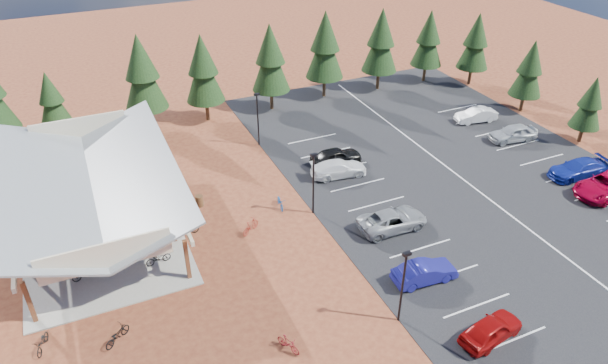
# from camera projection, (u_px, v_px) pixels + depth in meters

# --- Properties ---
(ground) EXTENTS (140.00, 140.00, 0.00)m
(ground) POSITION_uv_depth(u_px,v_px,m) (261.00, 244.00, 38.07)
(ground) COLOR #5F2719
(ground) RESTS_ON ground
(asphalt_lot) EXTENTS (27.00, 44.00, 0.04)m
(asphalt_lot) POSITION_uv_depth(u_px,v_px,m) (450.00, 169.00, 46.76)
(asphalt_lot) COLOR black
(asphalt_lot) RESTS_ON ground
(concrete_pad) EXTENTS (10.60, 18.60, 0.10)m
(concrete_pad) POSITION_uv_depth(u_px,v_px,m) (101.00, 224.00, 40.00)
(concrete_pad) COLOR gray
(concrete_pad) RESTS_ON ground
(bike_pavilion) EXTENTS (11.65, 19.40, 4.97)m
(bike_pavilion) POSITION_uv_depth(u_px,v_px,m) (90.00, 181.00, 37.99)
(bike_pavilion) COLOR #592719
(bike_pavilion) RESTS_ON concrete_pad
(lamp_post_0) EXTENTS (0.50, 0.25, 5.14)m
(lamp_post_0) POSITION_uv_depth(u_px,v_px,m) (403.00, 282.00, 30.48)
(lamp_post_0) COLOR black
(lamp_post_0) RESTS_ON ground
(lamp_post_1) EXTENTS (0.50, 0.25, 5.14)m
(lamp_post_1) POSITION_uv_depth(u_px,v_px,m) (313.00, 180.00, 39.75)
(lamp_post_1) COLOR black
(lamp_post_1) RESTS_ON ground
(lamp_post_2) EXTENTS (0.50, 0.25, 5.14)m
(lamp_post_2) POSITION_uv_depth(u_px,v_px,m) (258.00, 116.00, 49.03)
(lamp_post_2) COLOR black
(lamp_post_2) RESTS_ON ground
(trash_bin_0) EXTENTS (0.60, 0.60, 0.90)m
(trash_bin_0) POSITION_uv_depth(u_px,v_px,m) (179.00, 230.00, 38.73)
(trash_bin_0) COLOR #51351C
(trash_bin_0) RESTS_ON ground
(trash_bin_1) EXTENTS (0.60, 0.60, 0.90)m
(trash_bin_1) POSITION_uv_depth(u_px,v_px,m) (199.00, 201.00, 41.89)
(trash_bin_1) COLOR #51351C
(trash_bin_1) RESTS_ON ground
(pine_2) EXTENTS (2.86, 2.86, 6.67)m
(pine_2) POSITION_uv_depth(u_px,v_px,m) (51.00, 99.00, 49.57)
(pine_2) COLOR #382314
(pine_2) RESTS_ON ground
(pine_3) EXTENTS (4.07, 4.07, 9.48)m
(pine_3) POSITION_uv_depth(u_px,v_px,m) (142.00, 73.00, 50.34)
(pine_3) COLOR #382314
(pine_3) RESTS_ON ground
(pine_4) EXTENTS (3.80, 3.80, 8.85)m
(pine_4) POSITION_uv_depth(u_px,v_px,m) (203.00, 69.00, 52.30)
(pine_4) COLOR #382314
(pine_4) RESTS_ON ground
(pine_5) EXTENTS (3.90, 3.90, 9.09)m
(pine_5) POSITION_uv_depth(u_px,v_px,m) (270.00, 58.00, 54.46)
(pine_5) COLOR #382314
(pine_5) RESTS_ON ground
(pine_6) EXTENTS (4.06, 4.06, 9.45)m
(pine_6) POSITION_uv_depth(u_px,v_px,m) (325.00, 45.00, 57.19)
(pine_6) COLOR #382314
(pine_6) RESTS_ON ground
(pine_7) EXTENTS (3.92, 3.92, 9.14)m
(pine_7) POSITION_uv_depth(u_px,v_px,m) (381.00, 41.00, 59.13)
(pine_7) COLOR #382314
(pine_7) RESTS_ON ground
(pine_8) EXTENTS (3.57, 3.57, 8.31)m
(pine_8) POSITION_uv_depth(u_px,v_px,m) (429.00, 39.00, 61.41)
(pine_8) COLOR #382314
(pine_8) RESTS_ON ground
(pine_11) EXTENTS (2.76, 2.76, 6.43)m
(pine_11) POSITION_uv_depth(u_px,v_px,m) (590.00, 103.00, 49.13)
(pine_11) COLOR #382314
(pine_11) RESTS_ON ground
(pine_12) EXTENTS (3.25, 3.25, 7.58)m
(pine_12) POSITION_uv_depth(u_px,v_px,m) (530.00, 69.00, 54.52)
(pine_12) COLOR #382314
(pine_12) RESTS_ON ground
(pine_13) EXTENTS (3.54, 3.54, 8.26)m
(pine_13) POSITION_uv_depth(u_px,v_px,m) (476.00, 41.00, 60.67)
(pine_13) COLOR #382314
(pine_13) RESTS_ON ground
(bike_0) EXTENTS (1.84, 1.01, 0.91)m
(bike_0) POSITION_uv_depth(u_px,v_px,m) (85.00, 272.00, 34.79)
(bike_0) COLOR black
(bike_0) RESTS_ON concrete_pad
(bike_1) EXTENTS (1.80, 0.82, 1.04)m
(bike_1) POSITION_uv_depth(u_px,v_px,m) (50.00, 232.00, 38.24)
(bike_1) COLOR gray
(bike_1) RESTS_ON concrete_pad
(bike_2) EXTENTS (1.63, 0.75, 0.82)m
(bike_2) POSITION_uv_depth(u_px,v_px,m) (52.00, 215.00, 40.19)
(bike_2) COLOR #22589A
(bike_2) RESTS_ON concrete_pad
(bike_3) EXTENTS (1.89, 0.92, 1.10)m
(bike_3) POSITION_uv_depth(u_px,v_px,m) (55.00, 194.00, 42.33)
(bike_3) COLOR maroon
(bike_3) RESTS_ON concrete_pad
(bike_4) EXTENTS (1.75, 0.79, 0.89)m
(bike_4) POSITION_uv_depth(u_px,v_px,m) (158.00, 258.00, 36.00)
(bike_4) COLOR black
(bike_4) RESTS_ON concrete_pad
(bike_5) EXTENTS (1.87, 0.90, 1.08)m
(bike_5) POSITION_uv_depth(u_px,v_px,m) (120.00, 232.00, 38.21)
(bike_5) COLOR gray
(bike_5) RESTS_ON concrete_pad
(bike_6) EXTENTS (1.53, 0.55, 0.80)m
(bike_6) POSITION_uv_depth(u_px,v_px,m) (124.00, 209.00, 40.88)
(bike_6) COLOR navy
(bike_6) RESTS_ON concrete_pad
(bike_7) EXTENTS (1.51, 0.56, 0.89)m
(bike_7) POSITION_uv_depth(u_px,v_px,m) (127.00, 168.00, 45.91)
(bike_7) COLOR maroon
(bike_7) RESTS_ON concrete_pad
(bike_8) EXTENTS (1.12, 1.83, 0.91)m
(bike_8) POSITION_uv_depth(u_px,v_px,m) (42.00, 343.00, 30.03)
(bike_8) COLOR black
(bike_8) RESTS_ON ground
(bike_11) EXTENTS (1.11, 1.68, 0.98)m
(bike_11) POSITION_uv_depth(u_px,v_px,m) (288.00, 344.00, 29.92)
(bike_11) COLOR maroon
(bike_11) RESTS_ON ground
(bike_12) EXTENTS (1.82, 1.66, 0.96)m
(bike_12) POSITION_uv_depth(u_px,v_px,m) (117.00, 335.00, 30.45)
(bike_12) COLOR black
(bike_12) RESTS_ON ground
(bike_14) EXTENTS (0.89, 1.82, 0.92)m
(bike_14) POSITION_uv_depth(u_px,v_px,m) (280.00, 202.00, 41.72)
(bike_14) COLOR #104A95
(bike_14) RESTS_ON ground
(bike_15) EXTENTS (1.75, 1.40, 1.06)m
(bike_15) POSITION_uv_depth(u_px,v_px,m) (251.00, 226.00, 39.02)
(bike_15) COLOR maroon
(bike_15) RESTS_ON ground
(bike_16) EXTENTS (1.84, 0.85, 0.93)m
(bike_16) POSITION_uv_depth(u_px,v_px,m) (186.00, 229.00, 38.83)
(bike_16) COLOR black
(bike_16) RESTS_ON ground
(car_0) EXTENTS (4.36, 2.40, 1.40)m
(car_0) POSITION_uv_depth(u_px,v_px,m) (491.00, 329.00, 30.48)
(car_0) COLOR #8C0908
(car_0) RESTS_ON asphalt_lot
(car_1) EXTENTS (4.35, 1.78, 1.40)m
(car_1) POSITION_uv_depth(u_px,v_px,m) (425.00, 272.00, 34.51)
(car_1) COLOR navy
(car_1) RESTS_ON asphalt_lot
(car_2) EXTENTS (5.25, 2.51, 1.44)m
(car_2) POSITION_uv_depth(u_px,v_px,m) (392.00, 220.00, 39.24)
(car_2) COLOR gray
(car_2) RESTS_ON asphalt_lot
(car_3) EXTENTS (4.98, 2.56, 1.38)m
(car_3) POSITION_uv_depth(u_px,v_px,m) (339.00, 168.00, 45.51)
(car_3) COLOR white
(car_3) RESTS_ON asphalt_lot
(car_4) EXTENTS (4.56, 1.86, 1.55)m
(car_4) POSITION_uv_depth(u_px,v_px,m) (336.00, 157.00, 47.06)
(car_4) COLOR black
(car_4) RESTS_ON asphalt_lot
(car_6) EXTENTS (6.06, 3.19, 1.63)m
(car_6) POSITION_uv_depth(u_px,v_px,m) (607.00, 185.00, 43.04)
(car_6) COLOR #9C0023
(car_6) RESTS_ON asphalt_lot
(car_7) EXTENTS (5.35, 2.66, 1.49)m
(car_7) POSITION_uv_depth(u_px,v_px,m) (578.00, 169.00, 45.33)
(car_7) COLOR navy
(car_7) RESTS_ON asphalt_lot
(car_8) EXTENTS (4.78, 2.54, 1.55)m
(car_8) POSITION_uv_depth(u_px,v_px,m) (513.00, 133.00, 50.85)
(car_8) COLOR #A2A7AB
(car_8) RESTS_ON asphalt_lot
(car_9) EXTENTS (4.37, 2.10, 1.38)m
(car_9) POSITION_uv_depth(u_px,v_px,m) (476.00, 115.00, 54.37)
(car_9) COLOR silver
(car_9) RESTS_ON asphalt_lot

